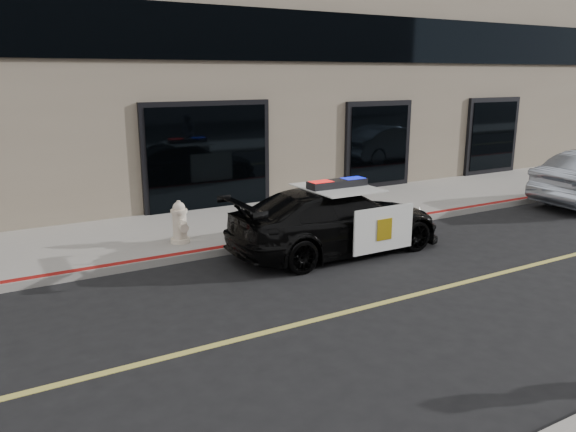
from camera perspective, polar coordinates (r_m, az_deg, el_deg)
ground at (r=9.68m, az=13.84°, el=-7.53°), size 120.00×120.00×0.00m
sidewalk_n at (r=13.71m, az=-1.37°, el=-0.33°), size 60.00×3.50×0.15m
police_car at (r=11.35m, az=4.97°, el=-0.37°), size 2.07×4.55×1.49m
fire_hydrant at (r=11.68m, az=-10.94°, el=-0.71°), size 0.40×0.55×0.88m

